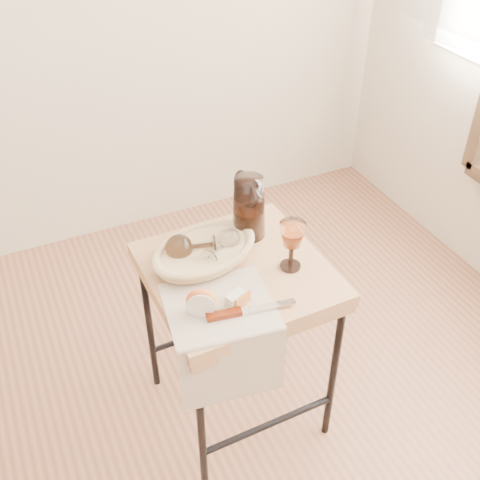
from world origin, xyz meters
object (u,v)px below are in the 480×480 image
table_knife (248,309)px  tea_towel (219,306)px  pitcher (249,207)px  wine_goblet (292,246)px  goblet_lying_a (194,246)px  side_table (237,344)px  apple_half (201,300)px  bread_basket (205,253)px  goblet_lying_b (220,247)px

table_knife → tea_towel: bearing=145.4°
pitcher → wine_goblet: bearing=-87.9°
tea_towel → goblet_lying_a: bearing=94.7°
tea_towel → pitcher: size_ratio=1.20×
side_table → apple_half: 0.43m
wine_goblet → goblet_lying_a: bearing=148.7°
goblet_lying_a → wine_goblet: 0.29m
pitcher → wine_goblet: 0.21m
apple_half → table_knife: apple_half is taller
side_table → goblet_lying_a: bearing=138.7°
bread_basket → tea_towel: bearing=-116.7°
goblet_lying_a → wine_goblet: size_ratio=0.85×
wine_goblet → apple_half: bearing=-167.9°
goblet_lying_a → wine_goblet: wine_goblet is taller
pitcher → table_knife: (-0.16, -0.32, -0.09)m
side_table → goblet_lying_b: goblet_lying_b is taller
pitcher → apple_half: size_ratio=2.93×
apple_half → table_knife: 0.13m
pitcher → apple_half: pitcher is taller
bread_basket → apple_half: apple_half is taller
tea_towel → table_knife: bearing=-35.7°
goblet_lying_b → table_knife: (-0.02, -0.24, -0.03)m
bread_basket → wine_goblet: 0.26m
goblet_lying_a → goblet_lying_b: bearing=170.9°
table_knife → pitcher: bearing=73.3°
tea_towel → apple_half: size_ratio=3.50×
side_table → pitcher: (0.10, 0.14, 0.43)m
apple_half → table_knife: size_ratio=0.34×
wine_goblet → goblet_lying_b: bearing=145.9°
goblet_lying_a → pitcher: bearing=-151.4°
pitcher → goblet_lying_a: bearing=-175.6°
tea_towel → pitcher: pitcher is taller
side_table → pitcher: size_ratio=2.69×
tea_towel → goblet_lying_b: 0.21m
goblet_lying_b → pitcher: pitcher is taller
goblet_lying_b → table_knife: 0.24m
tea_towel → goblet_lying_a: size_ratio=2.17×
tea_towel → table_knife: (0.06, -0.06, 0.01)m
tea_towel → pitcher: (0.22, 0.27, 0.10)m
apple_half → tea_towel: bearing=25.3°
table_knife → apple_half: bearing=162.4°
tea_towel → apple_half: apple_half is taller
wine_goblet → table_knife: bearing=-148.3°
bread_basket → goblet_lying_a: (-0.03, 0.01, 0.03)m
table_knife → side_table: bearing=83.1°
tea_towel → goblet_lying_a: goblet_lying_a is taller
tea_towel → apple_half: 0.07m
bread_basket → table_knife: size_ratio=1.24×
bread_basket → apple_half: bearing=-129.8°
wine_goblet → side_table: bearing=157.2°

